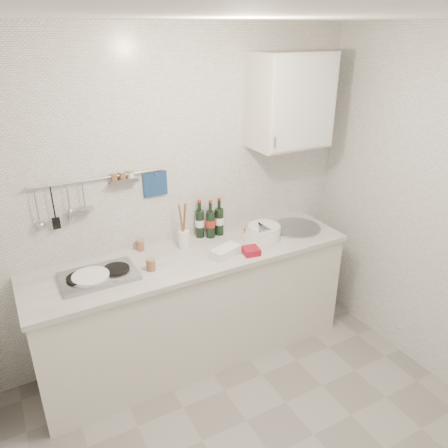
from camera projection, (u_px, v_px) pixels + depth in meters
name	position (u px, v px, depth m)	size (l,w,h in m)	color
ceiling	(301.00, 16.00, 1.71)	(3.00, 3.00, 0.00)	silver
back_wall	(176.00, 200.00, 3.34)	(3.00, 0.02, 2.50)	silver
counter	(196.00, 308.00, 3.44)	(2.44, 0.64, 0.96)	silver
wall_rail	(96.00, 193.00, 2.98)	(0.98, 0.09, 0.34)	#93969B
wall_cabinet	(291.00, 101.00, 3.30)	(0.60, 0.38, 0.70)	silver
plate_stack_hob	(90.00, 279.00, 2.88)	(0.27, 0.27, 0.04)	#4971A7
plate_stack_sink	(263.00, 232.00, 3.47)	(0.32, 0.30, 0.10)	white
wine_bottles	(210.00, 218.00, 3.46)	(0.23, 0.12, 0.31)	black
butter_dish	(226.00, 252.00, 3.20)	(0.23, 0.11, 0.07)	white
strawberry_punnet	(251.00, 251.00, 3.23)	(0.12, 0.12, 0.05)	#A4121F
utensil_crock	(184.00, 237.00, 3.31)	(0.09, 0.09, 0.36)	white
jar_a	(141.00, 245.00, 3.28)	(0.06, 0.06, 0.09)	brown
jar_b	(252.00, 227.00, 3.60)	(0.06, 0.06, 0.07)	brown
jar_c	(247.00, 230.00, 3.54)	(0.06, 0.06, 0.07)	brown
jar_d	(151.00, 264.00, 3.01)	(0.07, 0.07, 0.09)	brown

